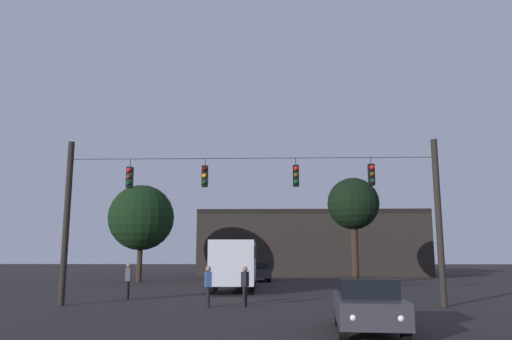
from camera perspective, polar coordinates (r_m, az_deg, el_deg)
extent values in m
plane|color=black|center=(33.19, 0.18, -13.59)|extent=(168.00, 168.00, 0.00)
cylinder|color=black|center=(23.63, -21.16, -5.61)|extent=(0.28, 0.28, 7.30)
cylinder|color=black|center=(23.00, 20.47, -5.55)|extent=(0.28, 0.28, 7.30)
cylinder|color=black|center=(22.18, -0.63, 1.38)|extent=(16.50, 0.02, 0.02)
cylinder|color=black|center=(23.03, -14.39, 0.78)|extent=(0.03, 0.03, 0.37)
cube|color=black|center=(22.92, -14.46, -0.84)|extent=(0.26, 0.32, 0.95)
sphere|color=red|center=(22.79, -14.56, -0.03)|extent=(0.20, 0.20, 0.20)
sphere|color=#5B3D0C|center=(22.75, -14.59, -0.77)|extent=(0.20, 0.20, 0.20)
sphere|color=#0C4219|center=(22.70, -14.62, -1.52)|extent=(0.20, 0.20, 0.20)
cylinder|color=black|center=(22.33, -5.93, 0.89)|extent=(0.03, 0.03, 0.33)
cube|color=black|center=(22.22, -5.96, -0.73)|extent=(0.26, 0.32, 0.95)
sphere|color=#510A0A|center=(22.09, -6.00, 0.11)|extent=(0.20, 0.20, 0.20)
sphere|color=orange|center=(22.04, -6.02, -0.66)|extent=(0.20, 0.20, 0.20)
sphere|color=#0C4219|center=(21.99, -6.03, -1.43)|extent=(0.20, 0.20, 0.20)
cylinder|color=black|center=(22.16, 4.63, 0.95)|extent=(0.03, 0.03, 0.33)
cube|color=black|center=(22.05, 4.66, -0.68)|extent=(0.26, 0.32, 0.95)
sphere|color=red|center=(21.92, 4.67, 0.17)|extent=(0.20, 0.20, 0.20)
sphere|color=#5B3D0C|center=(21.87, 4.68, -0.60)|extent=(0.20, 0.20, 0.20)
sphere|color=#0C4219|center=(21.82, 4.69, -1.38)|extent=(0.20, 0.20, 0.20)
cylinder|color=black|center=(22.58, 13.19, 1.02)|extent=(0.03, 0.03, 0.30)
cube|color=black|center=(22.48, 13.26, -0.54)|extent=(0.26, 0.32, 0.95)
sphere|color=red|center=(22.35, 13.32, 0.29)|extent=(0.20, 0.20, 0.20)
sphere|color=#5B3D0C|center=(22.30, 13.35, -0.47)|extent=(0.20, 0.20, 0.20)
sphere|color=#0C4219|center=(22.26, 13.38, -1.23)|extent=(0.20, 0.20, 0.20)
cube|color=#B7BCC6|center=(32.35, -2.36, -10.58)|extent=(2.73, 11.05, 2.50)
cube|color=black|center=(32.35, -2.35, -9.50)|extent=(2.75, 10.39, 0.70)
cylinder|color=black|center=(36.41, -3.84, -12.45)|extent=(0.30, 1.01, 1.00)
cylinder|color=black|center=(36.31, -0.26, -12.48)|extent=(0.30, 1.01, 1.00)
cylinder|color=black|center=(30.28, -4.75, -12.98)|extent=(0.30, 1.01, 1.00)
cylinder|color=black|center=(30.16, -0.43, -13.02)|extent=(0.30, 1.01, 1.00)
cylinder|color=black|center=(28.31, -5.12, -13.20)|extent=(0.30, 1.01, 1.00)
cylinder|color=black|center=(28.19, -0.50, -13.25)|extent=(0.30, 1.01, 1.00)
cube|color=beige|center=(35.65, -2.09, -9.53)|extent=(2.58, 0.85, 0.56)
cube|color=beige|center=(29.60, -2.62, -9.47)|extent=(2.58, 0.85, 0.56)
cube|color=#2D2D33|center=(14.99, 12.85, -15.44)|extent=(2.17, 4.44, 0.68)
cube|color=black|center=(15.09, 12.70, -13.12)|extent=(1.78, 2.45, 0.52)
cylinder|color=black|center=(13.74, 16.97, -17.23)|extent=(0.28, 0.66, 0.64)
cylinder|color=black|center=(13.57, 10.07, -17.60)|extent=(0.28, 0.66, 0.64)
cylinder|color=black|center=(16.52, 15.21, -15.99)|extent=(0.28, 0.66, 0.64)
cylinder|color=black|center=(16.38, 9.51, -16.24)|extent=(0.28, 0.66, 0.64)
sphere|color=white|center=(12.99, 16.46, -16.20)|extent=(0.18, 0.18, 0.18)
sphere|color=white|center=(12.86, 11.18, -16.47)|extent=(0.18, 0.18, 0.18)
cube|color=#2D2D33|center=(41.97, 0.25, -11.90)|extent=(2.22, 4.46, 0.68)
cube|color=black|center=(41.81, 0.27, -11.08)|extent=(1.81, 2.47, 0.52)
cylinder|color=black|center=(43.35, -0.95, -12.28)|extent=(0.28, 0.66, 0.64)
cylinder|color=black|center=(43.47, 1.18, -12.27)|extent=(0.28, 0.66, 0.64)
cylinder|color=black|center=(40.52, -0.73, -12.45)|extent=(0.28, 0.66, 0.64)
cylinder|color=black|center=(40.64, 1.54, -12.44)|extent=(0.28, 0.66, 0.64)
sphere|color=white|center=(44.03, -0.72, -11.80)|extent=(0.18, 0.18, 0.18)
sphere|color=white|center=(44.11, 0.81, -11.80)|extent=(0.18, 0.18, 0.18)
cylinder|color=black|center=(21.41, -5.57, -14.50)|extent=(0.14, 0.14, 0.85)
cylinder|color=black|center=(21.56, -5.66, -14.47)|extent=(0.14, 0.14, 0.85)
cube|color=#2D4C7F|center=(21.44, -5.58, -12.52)|extent=(0.34, 0.42, 0.63)
sphere|color=#8C6B51|center=(21.42, -5.56, -11.36)|extent=(0.23, 0.23, 0.23)
cylinder|color=black|center=(26.05, -14.64, -13.35)|extent=(0.14, 0.14, 0.89)
cylinder|color=black|center=(25.89, -14.71, -13.37)|extent=(0.14, 0.14, 0.89)
cube|color=#4C4C56|center=(25.93, -14.60, -11.65)|extent=(0.27, 0.38, 0.67)
sphere|color=#8C6B51|center=(25.92, -14.56, -10.65)|extent=(0.24, 0.24, 0.24)
cylinder|color=black|center=(21.76, -1.22, -14.48)|extent=(0.14, 0.14, 0.84)
cylinder|color=black|center=(21.61, -1.38, -14.51)|extent=(0.14, 0.14, 0.84)
cube|color=black|center=(21.64, -1.29, -12.55)|extent=(0.34, 0.42, 0.63)
sphere|color=#8C6B51|center=(21.62, -1.28, -11.42)|extent=(0.23, 0.23, 0.23)
cube|color=black|center=(56.08, 6.23, -8.78)|extent=(23.73, 12.21, 6.28)
cube|color=black|center=(56.24, 6.16, -5.32)|extent=(23.73, 12.21, 0.50)
cylinder|color=#2D2116|center=(37.68, 11.41, -9.42)|extent=(0.53, 0.53, 4.64)
sphere|color=black|center=(37.88, 11.22, -3.84)|extent=(3.90, 3.90, 3.90)
cylinder|color=#2D2116|center=(42.27, -13.37, -10.24)|extent=(0.43, 0.43, 3.36)
sphere|color=black|center=(42.38, -13.18, -5.39)|extent=(5.45, 5.45, 5.45)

